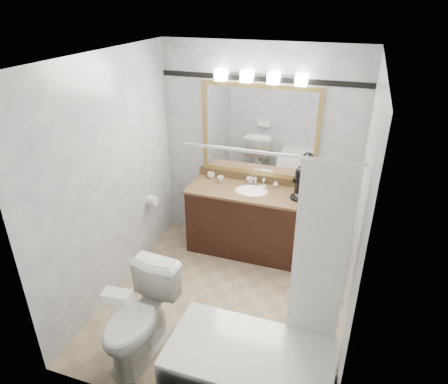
{
  "coord_description": "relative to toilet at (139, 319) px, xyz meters",
  "views": [
    {
      "loc": [
        1.06,
        -3.1,
        2.95
      ],
      "look_at": [
        -0.12,
        0.35,
        1.13
      ],
      "focal_mm": 32.0,
      "sensor_mm": 36.0,
      "label": 1
    }
  ],
  "objects": [
    {
      "name": "room",
      "position": [
        0.48,
        0.87,
        0.84
      ],
      "size": [
        2.42,
        2.62,
        2.52
      ],
      "color": "tan",
      "rests_on": "ground"
    },
    {
      "name": "vanity",
      "position": [
        0.48,
        1.88,
        0.03
      ],
      "size": [
        1.53,
        0.58,
        0.97
      ],
      "color": "black",
      "rests_on": "ground"
    },
    {
      "name": "mirror",
      "position": [
        0.48,
        2.15,
        1.09
      ],
      "size": [
        1.4,
        0.04,
        1.1
      ],
      "color": "#AB914D",
      "rests_on": "room"
    },
    {
      "name": "vanity_light_bar",
      "position": [
        0.48,
        2.09,
        1.72
      ],
      "size": [
        1.02,
        0.14,
        0.12
      ],
      "color": "silver",
      "rests_on": "room"
    },
    {
      "name": "accent_stripe",
      "position": [
        0.48,
        2.16,
        1.69
      ],
      "size": [
        2.4,
        0.01,
        0.06
      ],
      "primitive_type": "cube",
      "color": "black",
      "rests_on": "room"
    },
    {
      "name": "bathtub",
      "position": [
        1.04,
        -0.03,
        -0.13
      ],
      "size": [
        1.3,
        0.75,
        1.96
      ],
      "color": "white",
      "rests_on": "ground"
    },
    {
      "name": "tp_roll",
      "position": [
        -0.66,
        1.53,
        0.29
      ],
      "size": [
        0.11,
        0.12,
        0.12
      ],
      "primitive_type": "cylinder",
      "rotation": [
        0.0,
        1.57,
        0.0
      ],
      "color": "white",
      "rests_on": "room"
    },
    {
      "name": "toilet",
      "position": [
        0.0,
        0.0,
        0.0
      ],
      "size": [
        0.52,
        0.84,
        0.82
      ],
      "primitive_type": "imported",
      "rotation": [
        0.0,
        0.0,
        -0.07
      ],
      "color": "white",
      "rests_on": "ground"
    },
    {
      "name": "tissue_box",
      "position": [
        0.0,
        -0.25,
        0.46
      ],
      "size": [
        0.23,
        0.14,
        0.09
      ],
      "primitive_type": "cube",
      "rotation": [
        0.0,
        0.0,
        0.09
      ],
      "color": "white",
      "rests_on": "toilet"
    },
    {
      "name": "coffee_maker",
      "position": [
        1.05,
        1.92,
        0.63
      ],
      "size": [
        0.2,
        0.24,
        0.38
      ],
      "rotation": [
        0.0,
        0.0,
        -0.23
      ],
      "color": "black",
      "rests_on": "vanity"
    },
    {
      "name": "cup_left",
      "position": [
        -0.1,
        2.07,
        0.47
      ],
      "size": [
        0.11,
        0.11,
        0.07
      ],
      "primitive_type": "imported",
      "rotation": [
        0.0,
        0.0,
        0.31
      ],
      "color": "white",
      "rests_on": "vanity"
    },
    {
      "name": "cup_right",
      "position": [
        0.05,
        2.0,
        0.47
      ],
      "size": [
        0.1,
        0.1,
        0.07
      ],
      "primitive_type": "imported",
      "rotation": [
        0.0,
        0.0,
        -0.27
      ],
      "color": "white",
      "rests_on": "vanity"
    },
    {
      "name": "soap_bottle_a",
      "position": [
        0.42,
        2.1,
        0.49
      ],
      "size": [
        0.06,
        0.06,
        0.1
      ],
      "primitive_type": "imported",
      "rotation": [
        0.0,
        0.0,
        -0.34
      ],
      "color": "white",
      "rests_on": "vanity"
    },
    {
      "name": "soap_bottle_b",
      "position": [
        0.73,
        2.08,
        0.48
      ],
      "size": [
        0.08,
        0.08,
        0.08
      ],
      "primitive_type": "imported",
      "rotation": [
        0.0,
        0.0,
        0.28
      ],
      "color": "white",
      "rests_on": "vanity"
    },
    {
      "name": "soap_bar",
      "position": [
        0.58,
        2.0,
        0.45
      ],
      "size": [
        0.1,
        0.08,
        0.03
      ],
      "primitive_type": "cube",
      "rotation": [
        0.0,
        0.0,
        0.34
      ],
      "color": "beige",
      "rests_on": "vanity"
    }
  ]
}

